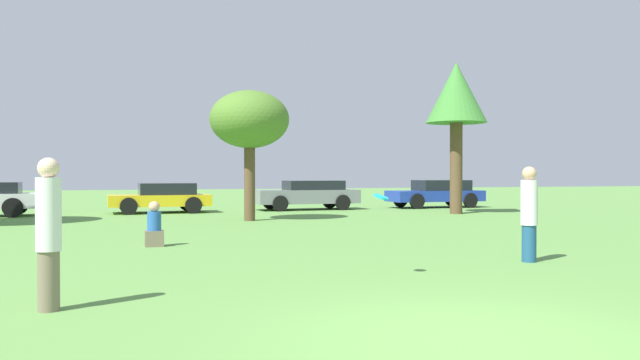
% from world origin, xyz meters
% --- Properties ---
extents(ground_plane, '(120.00, 120.00, 0.00)m').
position_xyz_m(ground_plane, '(0.00, 0.00, 0.00)').
color(ground_plane, '#5B8E42').
extents(person_thrower, '(0.29, 0.29, 1.79)m').
position_xyz_m(person_thrower, '(-4.06, 2.59, 0.93)').
color(person_thrower, '#726651').
rests_on(person_thrower, ground).
extents(person_catcher, '(0.30, 0.30, 1.73)m').
position_xyz_m(person_catcher, '(3.79, 4.40, 0.90)').
color(person_catcher, navy).
rests_on(person_catcher, ground).
extents(frisbee, '(0.25, 0.24, 0.14)m').
position_xyz_m(frisbee, '(0.55, 3.60, 1.24)').
color(frisbee, '#19B2D8').
extents(bystander_sitting, '(0.40, 0.33, 0.99)m').
position_xyz_m(bystander_sitting, '(-2.57, 8.96, 0.42)').
color(bystander_sitting, '#726651').
rests_on(bystander_sitting, ground).
extents(tree_1, '(2.69, 2.69, 4.42)m').
position_xyz_m(tree_1, '(0.90, 15.80, 3.39)').
color(tree_1, brown).
rests_on(tree_1, ground).
extents(tree_2, '(2.41, 2.41, 6.03)m').
position_xyz_m(tree_2, '(9.48, 17.02, 4.65)').
color(tree_2, brown).
rests_on(tree_2, ground).
extents(parked_car_yellow, '(4.08, 2.15, 1.21)m').
position_xyz_m(parked_car_yellow, '(-1.69, 21.21, 0.65)').
color(parked_car_yellow, gold).
rests_on(parked_car_yellow, ground).
extents(parked_car_grey, '(4.64, 1.93, 1.29)m').
position_xyz_m(parked_car_grey, '(4.63, 21.52, 0.69)').
color(parked_car_grey, slate).
rests_on(parked_car_grey, ground).
extents(parked_car_blue, '(4.57, 1.94, 1.30)m').
position_xyz_m(parked_car_blue, '(10.98, 21.46, 0.69)').
color(parked_car_blue, '#1E389E').
rests_on(parked_car_blue, ground).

